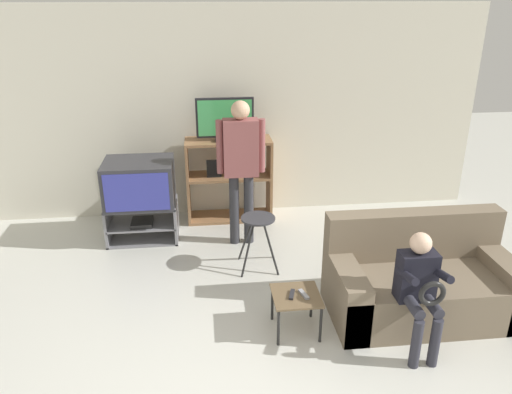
% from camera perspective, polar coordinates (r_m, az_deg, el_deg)
% --- Properties ---
extents(wall_back, '(6.40, 0.06, 2.60)m').
position_cam_1_polar(wall_back, '(6.31, -3.16, 9.49)').
color(wall_back, silver).
rests_on(wall_back, ground_plane).
extents(tv_stand, '(0.81, 0.49, 0.45)m').
position_cam_1_polar(tv_stand, '(5.98, -12.82, -2.74)').
color(tv_stand, slate).
rests_on(tv_stand, ground_plane).
extents(television_main, '(0.77, 0.61, 0.51)m').
position_cam_1_polar(television_main, '(5.79, -13.18, 1.59)').
color(television_main, '#2D2D33').
rests_on(television_main, tv_stand).
extents(media_shelf, '(1.06, 0.41, 1.04)m').
position_cam_1_polar(media_shelf, '(6.26, -3.12, 2.07)').
color(media_shelf, '#8E6642').
rests_on(media_shelf, ground_plane).
extents(television_flat, '(0.69, 0.20, 0.52)m').
position_cam_1_polar(television_flat, '(6.02, -3.57, 8.74)').
color(television_flat, black).
rests_on(television_flat, media_shelf).
extents(folding_stool, '(0.40, 0.39, 0.58)m').
position_cam_1_polar(folding_stool, '(5.13, 0.24, -3.38)').
color(folding_stool, black).
rests_on(folding_stool, ground_plane).
extents(snack_table, '(0.40, 0.40, 0.36)m').
position_cam_1_polar(snack_table, '(4.30, 4.61, -11.60)').
color(snack_table, brown).
rests_on(snack_table, ground_plane).
extents(remote_control_black, '(0.08, 0.15, 0.02)m').
position_cam_1_polar(remote_control_black, '(4.25, 4.12, -11.04)').
color(remote_control_black, '#232328').
rests_on(remote_control_black, snack_table).
extents(remote_control_white, '(0.07, 0.15, 0.02)m').
position_cam_1_polar(remote_control_white, '(4.26, 5.48, -11.00)').
color(remote_control_white, gray).
rests_on(remote_control_white, snack_table).
extents(couch, '(1.63, 0.83, 0.87)m').
position_cam_1_polar(couch, '(4.77, 18.26, -9.26)').
color(couch, '#756651').
rests_on(couch, ground_plane).
extents(person_standing_adult, '(0.53, 0.20, 1.66)m').
position_cam_1_polar(person_standing_adult, '(5.47, -1.73, 4.28)').
color(person_standing_adult, '#2D2D33').
rests_on(person_standing_adult, ground_plane).
extents(person_seated_child, '(0.33, 0.43, 1.00)m').
position_cam_1_polar(person_seated_child, '(4.15, 18.21, -9.54)').
color(person_seated_child, '#2D2D38').
rests_on(person_seated_child, ground_plane).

